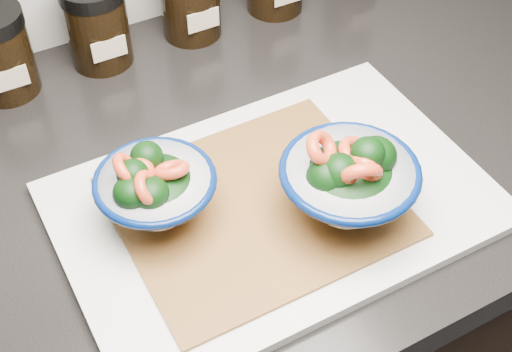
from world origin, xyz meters
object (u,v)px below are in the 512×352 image
bowl_right (349,182)px  spice_jar_b (97,24)px  cutting_board (274,204)px  bowl_left (154,190)px

bowl_right → spice_jar_b: (-0.12, 0.39, -0.00)m
cutting_board → spice_jar_b: 0.35m
bowl_left → spice_jar_b: bearing=80.8°
bowl_left → spice_jar_b: 0.30m
bowl_left → bowl_right: (0.17, -0.09, 0.01)m
bowl_left → bowl_right: bowl_right is taller
bowl_left → cutting_board: bearing=-16.4°
bowl_right → cutting_board: bearing=136.2°
bowl_right → spice_jar_b: size_ratio=1.26×
cutting_board → spice_jar_b: spice_jar_b is taller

